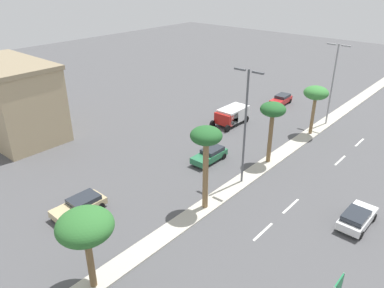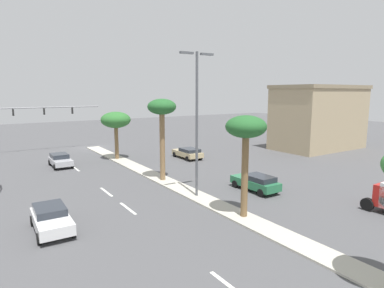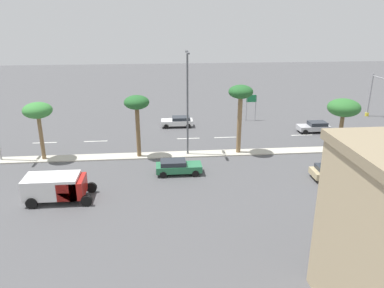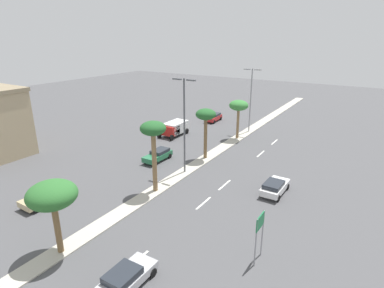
# 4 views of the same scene
# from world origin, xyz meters

# --- Properties ---
(ground_plane) EXTENTS (160.00, 160.00, 0.00)m
(ground_plane) POSITION_xyz_m (0.00, 32.14, 0.00)
(ground_plane) COLOR #4C4C4F
(median_curb) EXTENTS (1.80, 82.65, 0.12)m
(median_curb) POSITION_xyz_m (0.00, 41.32, 0.06)
(median_curb) COLOR #B7B2A3
(median_curb) RESTS_ON ground
(lane_stripe_trailing) EXTENTS (0.20, 2.80, 0.01)m
(lane_stripe_trailing) POSITION_xyz_m (5.57, 4.00, 0.01)
(lane_stripe_trailing) COLOR silver
(lane_stripe_trailing) RESTS_ON ground
(lane_stripe_near) EXTENTS (0.20, 2.80, 0.01)m
(lane_stripe_near) POSITION_xyz_m (5.57, 12.63, 0.01)
(lane_stripe_near) COLOR silver
(lane_stripe_near) RESTS_ON ground
(lane_stripe_rear) EXTENTS (0.20, 2.80, 0.01)m
(lane_stripe_rear) POSITION_xyz_m (5.57, 22.55, 0.01)
(lane_stripe_rear) COLOR silver
(lane_stripe_rear) RESTS_ON ground
(lane_stripe_front) EXTENTS (0.20, 2.80, 0.01)m
(lane_stripe_front) POSITION_xyz_m (5.57, 27.18, 0.01)
(lane_stripe_front) COLOR silver
(lane_stripe_front) RESTS_ON ground
(lane_stripe_leading) EXTENTS (0.20, 2.80, 0.01)m
(lane_stripe_leading) POSITION_xyz_m (5.57, 38.48, 0.01)
(lane_stripe_leading) COLOR silver
(lane_stripe_leading) RESTS_ON ground
(traffic_signal_gantry) EXTENTS (15.34, 0.53, 6.43)m
(traffic_signal_gantry) POSITION_xyz_m (9.78, -0.72, 4.26)
(traffic_signal_gantry) COLOR gray
(traffic_signal_gantry) RESTS_ON ground
(commercial_building) EXTENTS (13.49, 7.69, 9.15)m
(commercial_building) POSITION_xyz_m (-27.34, 18.83, 4.59)
(commercial_building) COLOR tan
(commercial_building) RESTS_ON ground
(palm_tree_front) EXTENTS (3.55, 3.55, 5.73)m
(palm_tree_front) POSITION_xyz_m (0.11, 10.45, 4.79)
(palm_tree_front) COLOR brown
(palm_tree_front) RESTS_ON median_curb
(palm_tree_far) EXTENTS (2.60, 2.60, 7.47)m
(palm_tree_far) POSITION_xyz_m (0.02, 22.08, 6.40)
(palm_tree_far) COLOR olive
(palm_tree_far) RESTS_ON median_curb
(palm_tree_mid) EXTENTS (2.61, 2.61, 6.62)m
(palm_tree_mid) POSITION_xyz_m (-0.14, 32.97, 5.71)
(palm_tree_mid) COLOR brown
(palm_tree_mid) RESTS_ON median_curb
(street_lamp_near) EXTENTS (2.90, 0.24, 11.01)m
(street_lamp_near) POSITION_xyz_m (0.03, 27.71, 6.49)
(street_lamp_near) COLOR #515459
(street_lamp_near) RESTS_ON median_curb
(sedan_white_right) EXTENTS (2.07, 4.31, 1.39)m
(sedan_white_right) POSITION_xyz_m (10.80, 28.16, 0.75)
(sedan_white_right) COLOR silver
(sedan_white_right) RESTS_ON ground
(sedan_tan_front) EXTENTS (2.17, 4.54, 1.32)m
(sedan_tan_front) POSITION_xyz_m (-7.54, 14.60, 0.72)
(sedan_tan_front) COLOR tan
(sedan_tan_front) RESTS_ON ground
(sedan_green_left) EXTENTS (1.88, 4.37, 1.40)m
(sedan_green_left) POSITION_xyz_m (-5.01, 29.11, 0.75)
(sedan_green_left) COLOR #287047
(sedan_green_left) RESTS_ON ground
(sedan_silver_trailing) EXTENTS (2.01, 4.04, 1.38)m
(sedan_silver_trailing) POSITION_xyz_m (6.70, 10.57, 0.74)
(sedan_silver_trailing) COLOR #B2B2B7
(sedan_silver_trailing) RESTS_ON ground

